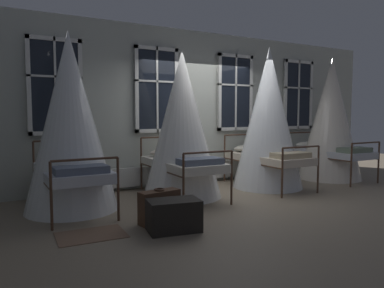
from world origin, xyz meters
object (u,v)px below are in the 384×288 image
suitcase_dark (159,207)px  travel_trunk (174,215)px  cot_fourth (331,120)px  cot_second (182,126)px  cot_third (268,120)px  cot_first (70,124)px

suitcase_dark → travel_trunk: suitcase_dark is taller
cot_fourth → suitcase_dark: cot_fourth is taller
cot_second → suitcase_dark: size_ratio=4.37×
cot_fourth → travel_trunk: (-4.74, -1.67, -1.11)m
cot_third → travel_trunk: bearing=119.9°
cot_fourth → cot_first: bearing=90.3°
cot_fourth → suitcase_dark: (-4.76, -1.28, -1.09)m
travel_trunk → cot_fourth: bearing=19.4°
cot_fourth → cot_third: bearing=92.4°
cot_third → suitcase_dark: cot_third is taller
cot_third → cot_second: bearing=89.1°
cot_first → travel_trunk: 2.19m
cot_first → travel_trunk: (0.90, -1.66, -1.10)m
cot_first → travel_trunk: size_ratio=4.19×
cot_fourth → suitcase_dark: 5.04m
travel_trunk → cot_first: bearing=118.4°
cot_second → suitcase_dark: (-1.00, -1.26, -1.02)m
cot_third → cot_fourth: (1.87, 0.07, -0.03)m
cot_third → cot_fourth: 1.87m
cot_fourth → travel_trunk: size_ratio=4.23×
cot_second → cot_third: cot_third is taller
cot_third → travel_trunk: (-2.87, -1.60, -1.14)m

